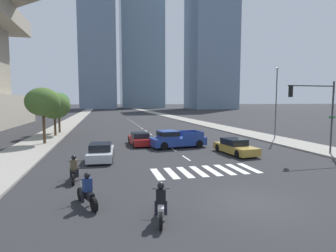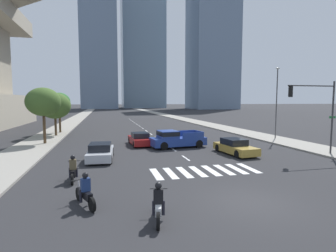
% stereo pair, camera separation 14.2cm
% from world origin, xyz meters
% --- Properties ---
extents(ground_plane, '(800.00, 800.00, 0.00)m').
position_xyz_m(ground_plane, '(0.00, 0.00, 0.00)').
color(ground_plane, '#28282B').
extents(sidewalk_east, '(4.00, 260.00, 0.15)m').
position_xyz_m(sidewalk_east, '(12.97, 30.00, 0.07)').
color(sidewalk_east, gray).
rests_on(sidewalk_east, ground).
extents(sidewalk_west, '(4.00, 260.00, 0.15)m').
position_xyz_m(sidewalk_west, '(-12.97, 30.00, 0.07)').
color(sidewalk_west, gray).
rests_on(sidewalk_west, ground).
extents(crosswalk_near, '(6.75, 2.69, 0.01)m').
position_xyz_m(crosswalk_near, '(0.00, 5.53, 0.00)').
color(crosswalk_near, silver).
rests_on(crosswalk_near, ground).
extents(lane_divider_center, '(0.14, 50.00, 0.01)m').
position_xyz_m(lane_divider_center, '(0.00, 33.53, 0.00)').
color(lane_divider_center, silver).
rests_on(lane_divider_center, ground).
extents(motorcycle_lead, '(0.70, 2.17, 1.49)m').
position_xyz_m(motorcycle_lead, '(-7.95, 5.24, 0.58)').
color(motorcycle_lead, black).
rests_on(motorcycle_lead, ground).
extents(motorcycle_trailing, '(1.11, 2.03, 1.49)m').
position_xyz_m(motorcycle_trailing, '(-7.06, 1.30, 0.58)').
color(motorcycle_trailing, black).
rests_on(motorcycle_trailing, ground).
extents(motorcycle_third, '(0.78, 2.09, 1.49)m').
position_xyz_m(motorcycle_third, '(-4.29, -0.76, 0.58)').
color(motorcycle_third, black).
rests_on(motorcycle_third, ground).
extents(pickup_truck, '(5.50, 2.71, 1.67)m').
position_xyz_m(pickup_truck, '(0.47, 14.41, 0.81)').
color(pickup_truck, navy).
rests_on(pickup_truck, ground).
extents(sedan_gold_0, '(2.21, 4.62, 1.29)m').
position_xyz_m(sedan_gold_0, '(4.55, 10.15, 0.59)').
color(sedan_gold_0, '#B28E38').
rests_on(sedan_gold_0, ground).
extents(sedan_silver_1, '(2.10, 4.55, 1.30)m').
position_xyz_m(sedan_silver_1, '(-6.51, 10.52, 0.59)').
color(sedan_silver_1, '#B7BABF').
rests_on(sedan_silver_1, ground).
extents(sedan_red_2, '(2.03, 4.38, 1.30)m').
position_xyz_m(sedan_red_2, '(-2.70, 16.67, 0.60)').
color(sedan_red_2, maroon).
rests_on(sedan_red_2, ground).
extents(traffic_signal_near, '(4.63, 0.28, 5.94)m').
position_xyz_m(traffic_signal_near, '(10.47, 7.87, 4.22)').
color(traffic_signal_near, '#333335').
rests_on(traffic_signal_near, sidewalk_east).
extents(street_lamp_east, '(0.50, 0.24, 8.17)m').
position_xyz_m(street_lamp_east, '(13.27, 16.94, 4.84)').
color(street_lamp_east, '#3F3F42').
rests_on(street_lamp_east, sidewalk_east).
extents(street_tree_nearest, '(3.41, 3.41, 5.70)m').
position_xyz_m(street_tree_nearest, '(-12.17, 19.16, 4.39)').
color(street_tree_nearest, '#4C3823').
rests_on(street_tree_nearest, sidewalk_west).
extents(street_tree_second, '(3.84, 3.84, 5.39)m').
position_xyz_m(street_tree_second, '(-12.17, 25.74, 3.89)').
color(street_tree_second, '#4C3823').
rests_on(street_tree_second, sidewalk_west).
extents(street_tree_third, '(2.92, 2.92, 5.51)m').
position_xyz_m(street_tree_third, '(-12.17, 29.21, 4.39)').
color(street_tree_third, '#4C3823').
rests_on(street_tree_third, sidewalk_west).
extents(office_tower_left_skyline, '(21.15, 20.44, 134.20)m').
position_xyz_m(office_tower_left_skyline, '(-8.36, 158.80, 62.63)').
color(office_tower_left_skyline, slate).
rests_on(office_tower_left_skyline, ground).
extents(office_tower_center_skyline, '(28.37, 22.82, 133.42)m').
position_xyz_m(office_tower_center_skyline, '(20.72, 176.00, 66.18)').
color(office_tower_center_skyline, '#7A93A8').
rests_on(office_tower_center_skyline, ground).
extents(office_tower_right_skyline, '(25.06, 24.40, 89.52)m').
position_xyz_m(office_tower_right_skyline, '(55.81, 137.80, 41.09)').
color(office_tower_right_skyline, slate).
rests_on(office_tower_right_skyline, ground).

